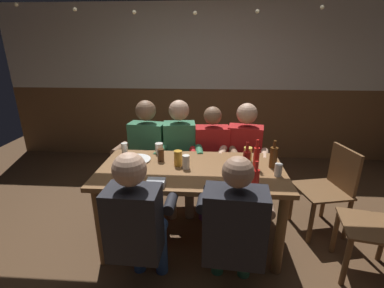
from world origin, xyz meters
The scene contains 27 objects.
ground_plane centered at (0.00, 0.00, 0.00)m, with size 7.58×7.58×0.00m, color #4C331E.
back_wall_upper centered at (0.00, 2.37, 1.79)m, with size 6.31×0.12×1.28m, color beige.
back_wall_wainscot centered at (0.00, 2.37, 0.57)m, with size 6.31×0.12×1.15m, color brown.
dining_table centered at (0.00, 0.08, 0.66)m, with size 1.64×0.83×0.78m.
person_0 centered at (-0.56, 0.72, 0.69)m, with size 0.57×0.55×1.24m.
person_1 centered at (-0.18, 0.73, 0.69)m, with size 0.52×0.56×1.25m.
person_2 centered at (0.19, 0.72, 0.65)m, with size 0.53×0.53×1.18m.
person_3 centered at (0.54, 0.73, 0.68)m, with size 0.56×0.58×1.23m.
person_4 centered at (-0.32, -0.56, 0.66)m, with size 0.50×0.53×1.20m.
person_5 centered at (0.33, -0.56, 0.66)m, with size 0.56×0.54×1.19m.
chair_empty_near_right centered at (1.36, 0.38, 0.48)m, with size 0.52×0.52×0.88m.
chair_empty_near_left centered at (1.54, -0.22, 0.48)m, with size 0.52×0.52×0.88m.
condiment_caddy centered at (-0.25, -0.25, 0.80)m, with size 0.14×0.10×0.05m, color #B2B7BC.
plate_0 centered at (-0.53, 0.22, 0.79)m, with size 0.28×0.28×0.01m, color white.
bottle_0 centered at (0.57, 0.12, 0.89)m, with size 0.05×0.05×0.27m.
bottle_1 centered at (0.72, 0.16, 0.88)m, with size 0.07×0.07×0.25m.
bottle_2 centered at (0.51, -0.23, 0.86)m, with size 0.06×0.06×0.22m.
bottle_3 centered at (0.46, -0.02, 0.89)m, with size 0.06×0.06×0.29m.
pint_glass_0 centered at (0.73, -0.01, 0.83)m, with size 0.06×0.06×0.11m, color white.
pint_glass_1 centered at (0.51, 0.28, 0.85)m, with size 0.08×0.08×0.14m, color #E5C64C.
pint_glass_2 centered at (-0.12, 0.14, 0.85)m, with size 0.07×0.07×0.14m, color gold.
pint_glass_3 centered at (-0.34, 0.41, 0.83)m, with size 0.08×0.08×0.11m, color white.
pint_glass_4 centered at (-0.05, 0.08, 0.84)m, with size 0.07×0.07×0.12m, color white.
pint_glass_5 centered at (-0.49, -0.27, 0.83)m, with size 0.08×0.08×0.11m, color gold.
pint_glass_6 centered at (-0.30, 0.23, 0.84)m, with size 0.06×0.06×0.12m, color #4C2D19.
pint_glass_7 centered at (-0.70, 0.41, 0.83)m, with size 0.06×0.06×0.10m, color white.
string_lights centered at (0.00, 0.59, 2.14)m, with size 4.46×0.04×0.18m.
Camera 1 is at (0.15, -2.11, 1.80)m, focal length 25.56 mm.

